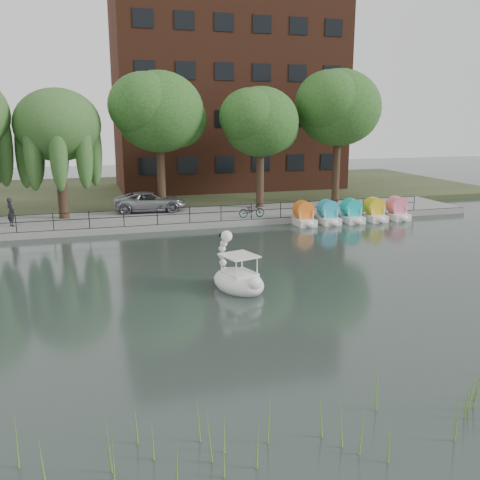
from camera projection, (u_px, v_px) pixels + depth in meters
name	position (u px, v px, depth m)	size (l,w,h in m)	color
ground_plane	(257.00, 295.00, 20.83)	(120.00, 120.00, 0.00)	#384440
promenade	(182.00, 218.00, 35.73)	(40.00, 6.00, 0.40)	gray
kerb	(191.00, 226.00, 32.97)	(40.00, 0.25, 0.40)	gray
land_strip	(154.00, 191.00, 48.80)	(60.00, 22.00, 0.36)	#47512D
railing	(190.00, 210.00, 32.94)	(32.00, 0.05, 1.00)	black
apartment_building	(227.00, 87.00, 48.64)	(20.00, 10.07, 18.00)	#4C1E16
willow_mid	(57.00, 126.00, 33.21)	(5.32, 5.32, 8.15)	#473323
broadleaf_center	(159.00, 112.00, 35.76)	(6.00, 6.00, 9.25)	#473323
broadleaf_right	(260.00, 122.00, 37.39)	(5.40, 5.40, 8.32)	#473323
broadleaf_far	(339.00, 108.00, 39.90)	(6.30, 6.30, 9.71)	#473323
minivan	(150.00, 200.00, 36.73)	(5.64, 2.59, 1.57)	gray
bicycle	(252.00, 210.00, 34.65)	(1.72, 0.60, 1.00)	gray
pedestrian	(11.00, 210.00, 31.74)	(0.71, 0.48, 1.98)	black
swan_boat	(238.00, 277.00, 21.51)	(2.38, 3.05, 2.27)	white
pedal_boat_row	(352.00, 213.00, 35.15)	(7.95, 1.70, 1.40)	white
reed_bank	(467.00, 391.00, 12.38)	(24.00, 2.40, 1.20)	#669938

